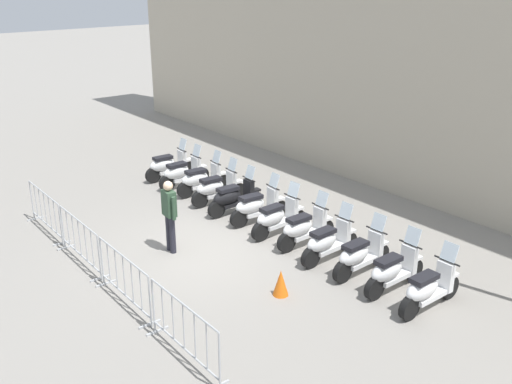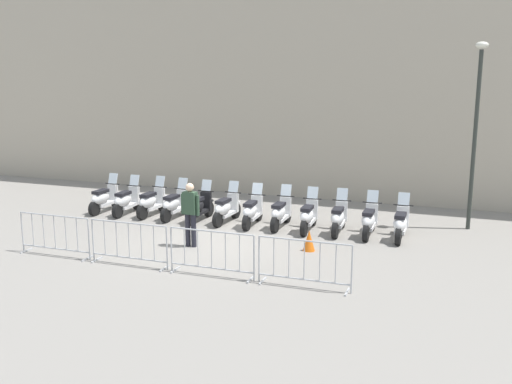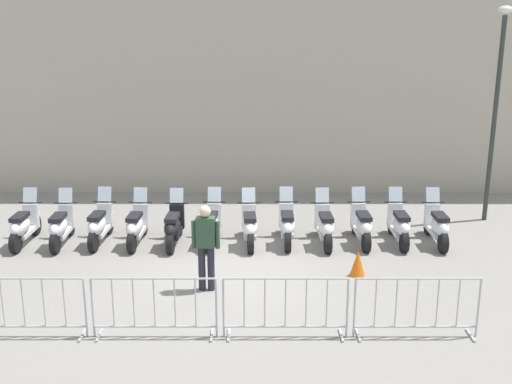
{
  "view_description": "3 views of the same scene",
  "coord_description": "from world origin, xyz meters",
  "views": [
    {
      "loc": [
        9.69,
        -7.38,
        5.98
      ],
      "look_at": [
        0.42,
        1.35,
        1.21
      ],
      "focal_mm": 40.18,
      "sensor_mm": 36.0,
      "label": 1
    },
    {
      "loc": [
        5.0,
        -14.15,
        4.48
      ],
      "look_at": [
        0.71,
        1.96,
        1.05
      ],
      "focal_mm": 39.47,
      "sensor_mm": 36.0,
      "label": 2
    },
    {
      "loc": [
        -0.44,
        -11.98,
        5.19
      ],
      "look_at": [
        0.79,
        2.16,
        1.21
      ],
      "focal_mm": 43.98,
      "sensor_mm": 36.0,
      "label": 3
    }
  ],
  "objects": [
    {
      "name": "ground_plane",
      "position": [
        0.0,
        0.0,
        0.0
      ],
      "size": [
        120.0,
        120.0,
        0.0
      ],
      "primitive_type": "plane",
      "color": "gray"
    },
    {
      "name": "building_facade",
      "position": [
        0.67,
        7.61,
        5.06
      ],
      "size": [
        28.1,
        4.84,
        10.12
      ],
      "primitive_type": "cube",
      "rotation": [
        0.0,
        0.0,
        -0.09
      ],
      "color": "#B2A893",
      "rests_on": "ground"
    },
    {
      "name": "motorcycle_0",
      "position": [
        -4.67,
        2.34,
        0.45
      ],
      "size": [
        0.58,
        1.73,
        1.24
      ],
      "color": "black",
      "rests_on": "ground"
    },
    {
      "name": "motorcycle_1",
      "position": [
        -3.79,
        2.23,
        0.45
      ],
      "size": [
        0.56,
        1.73,
        1.24
      ],
      "color": "black",
      "rests_on": "ground"
    },
    {
      "name": "motorcycle_2",
      "position": [
        -2.9,
        2.27,
        0.45
      ],
      "size": [
        0.61,
        1.72,
        1.24
      ],
      "color": "black",
      "rests_on": "ground"
    },
    {
      "name": "motorcycle_3",
      "position": [
        -2.03,
        2.12,
        0.45
      ],
      "size": [
        0.6,
        1.72,
        1.24
      ],
      "color": "black",
      "rests_on": "ground"
    },
    {
      "name": "motorcycle_4",
      "position": [
        -1.16,
        1.99,
        0.45
      ],
      "size": [
        0.59,
        1.72,
        1.24
      ],
      "color": "black",
      "rests_on": "ground"
    },
    {
      "name": "motorcycle_5",
      "position": [
        -0.27,
        2.02,
        0.45
      ],
      "size": [
        0.63,
        1.72,
        1.24
      ],
      "color": "black",
      "rests_on": "ground"
    },
    {
      "name": "motorcycle_6",
      "position": [
        0.61,
        1.87,
        0.45
      ],
      "size": [
        0.56,
        1.72,
        1.24
      ],
      "color": "black",
      "rests_on": "ground"
    },
    {
      "name": "motorcycle_7",
      "position": [
        1.49,
        1.89,
        0.45
      ],
      "size": [
        0.56,
        1.73,
        1.24
      ],
      "color": "black",
      "rests_on": "ground"
    },
    {
      "name": "motorcycle_8",
      "position": [
        2.37,
        1.72,
        0.45
      ],
      "size": [
        0.56,
        1.72,
        1.24
      ],
      "color": "black",
      "rests_on": "ground"
    },
    {
      "name": "motorcycle_9",
      "position": [
        3.25,
        1.72,
        0.45
      ],
      "size": [
        0.56,
        1.72,
        1.24
      ],
      "color": "black",
      "rests_on": "ground"
    },
    {
      "name": "motorcycle_10",
      "position": [
        4.13,
        1.64,
        0.45
      ],
      "size": [
        0.56,
        1.73,
        1.24
      ],
      "color": "black",
      "rests_on": "ground"
    },
    {
      "name": "motorcycle_11",
      "position": [
        5.0,
        1.52,
        0.45
      ],
      "size": [
        0.56,
        1.73,
        1.24
      ],
      "color": "black",
      "rests_on": "ground"
    },
    {
      "name": "barrier_segment_0",
      "position": [
        -3.47,
        -2.18,
        0.52
      ],
      "size": [
        2.09,
        0.61,
        1.07
      ],
      "color": "#B2B5B7",
      "rests_on": "ground"
    },
    {
      "name": "barrier_segment_1",
      "position": [
        -1.3,
        -2.37,
        0.52
      ],
      "size": [
        2.09,
        0.61,
        1.07
      ],
      "color": "#B2B5B7",
      "rests_on": "ground"
    },
    {
      "name": "barrier_segment_2",
      "position": [
        0.87,
        -2.56,
        0.52
      ],
      "size": [
        2.09,
        0.61,
        1.07
      ],
      "color": "#B2B5B7",
      "rests_on": "ground"
    },
    {
      "name": "barrier_segment_3",
      "position": [
        3.04,
        -2.75,
        0.52
      ],
      "size": [
        2.09,
        0.61,
        1.07
      ],
      "color": "#B2B5B7",
      "rests_on": "ground"
    },
    {
      "name": "street_lamp",
      "position": [
        6.96,
        3.23,
        3.31
      ],
      "size": [
        0.36,
        0.36,
        5.45
      ],
      "color": "#2D332D",
      "rests_on": "ground"
    },
    {
      "name": "officer_near_row_end",
      "position": [
        -0.42,
        -0.57,
        0.98
      ],
      "size": [
        0.54,
        0.27,
        1.73
      ],
      "color": "#23232D",
      "rests_on": "ground"
    },
    {
      "name": "traffic_cone",
      "position": [
        2.71,
        -0.13,
        0.28
      ],
      "size": [
        0.32,
        0.32,
        0.55
      ],
      "primitive_type": "cone",
      "color": "orange",
      "rests_on": "ground"
    }
  ]
}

